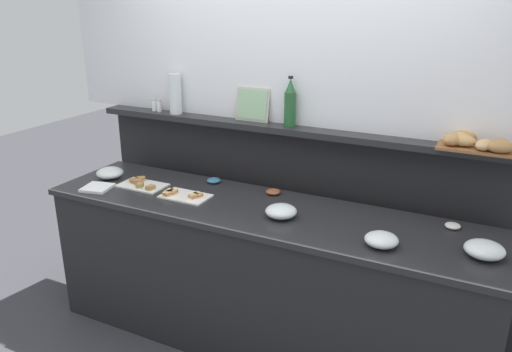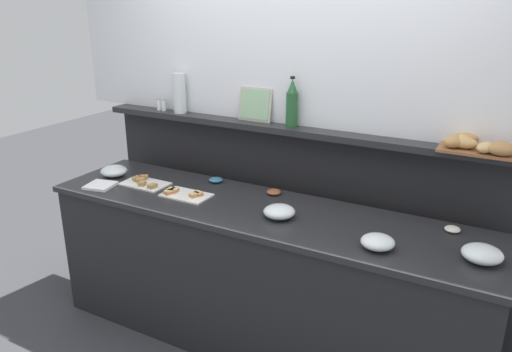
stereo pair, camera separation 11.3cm
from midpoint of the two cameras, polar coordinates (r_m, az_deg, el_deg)
The scene contains 20 objects.
ground_plane at distance 3.86m, azimuth 5.68°, elevation -13.33°, with size 12.00×12.00×0.00m, color #38383D.
buffet_counter at distance 3.15m, azimuth 1.53°, elevation -11.48°, with size 2.73×0.67×0.93m.
back_ledge_unit at distance 3.46m, azimuth 5.48°, elevation -4.35°, with size 2.92×0.22×1.32m.
upper_wall_panel at distance 3.19m, azimuth 6.42°, elevation 17.14°, with size 3.52×0.08×1.28m, color white.
sandwich_platter_front at distance 3.38m, azimuth -11.65°, elevation -0.78°, with size 0.31×0.19×0.04m.
sandwich_platter_side at distance 3.14m, azimuth -7.12°, elevation -2.07°, with size 0.30×0.18×0.04m.
glass_bowl_large at distance 2.56m, azimuth 14.91°, elevation -7.33°, with size 0.17×0.17×0.07m.
glass_bowl_medium at distance 2.61m, azimuth 25.48°, elevation -8.08°, with size 0.19×0.19×0.08m.
glass_bowl_small at distance 3.58m, azimuth -15.00°, elevation 0.50°, with size 0.18×0.18×0.07m.
glass_bowl_extra at distance 2.81m, azimuth 3.82°, elevation -4.13°, with size 0.18×0.18×0.07m.
condiment_bowl_cream at distance 3.15m, azimuth 3.07°, elevation -1.83°, with size 0.09×0.09×0.03m, color brown.
condiment_bowl_red at distance 2.87m, azimuth 22.52°, elevation -5.62°, with size 0.08×0.08×0.03m, color silver.
condiment_bowl_dark at distance 3.36m, azimuth -3.64°, elevation -0.44°, with size 0.09×0.09×0.03m, color teal.
napkin_stack at distance 3.41m, azimuth -16.38°, elevation -1.05°, with size 0.17×0.17×0.02m, color white.
wine_bottle_green at distance 3.18m, azimuth 5.15°, elevation 8.13°, with size 0.08×0.08×0.32m.
salt_shaker at distance 3.73m, azimuth -10.13°, elevation 8.04°, with size 0.03×0.03×0.09m.
pepper_shaker at distance 3.70m, azimuth -9.59°, elevation 7.99°, with size 0.03×0.03×0.09m.
bread_basket at distance 2.92m, azimuth 24.71°, elevation 3.28°, with size 0.40×0.31×0.08m.
framed_picture at distance 3.32m, azimuth 0.91°, elevation 8.13°, with size 0.24×0.05×0.22m.
water_carafe at distance 3.59m, azimuth -7.81°, elevation 9.31°, with size 0.09×0.09×0.28m, color silver.
Camera 2 is at (1.28, -2.38, 2.09)m, focal length 35.16 mm.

